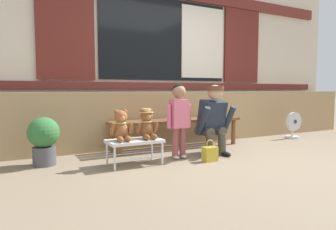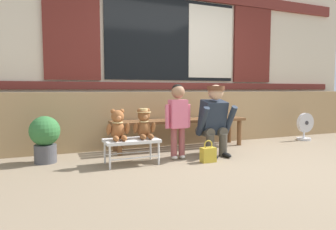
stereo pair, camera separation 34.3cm
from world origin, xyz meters
name	(u,v)px [view 1 (the left image)]	position (x,y,z in m)	size (l,w,h in m)	color
ground_plane	(234,161)	(0.00, 0.00, 0.00)	(60.00, 60.00, 0.00)	#84725B
brick_low_wall	(178,118)	(0.00, 1.43, 0.42)	(7.85, 0.25, 0.85)	tan
shop_facade	(164,35)	(0.00, 1.94, 1.84)	(8.01, 0.26, 3.68)	beige
wooden_bench_long	(177,124)	(-0.21, 1.06, 0.37)	(2.10, 0.40, 0.44)	brown
small_display_bench	(135,142)	(-1.16, 0.39, 0.27)	(0.64, 0.36, 0.30)	silver
teddy_bear_plain	(121,127)	(-1.32, 0.39, 0.46)	(0.28, 0.26, 0.36)	#93562D
teddy_bear_with_hat	(147,124)	(-1.00, 0.39, 0.47)	(0.28, 0.27, 0.36)	brown
child_standing	(179,113)	(-0.54, 0.43, 0.59)	(0.35, 0.18, 0.96)	#994C4C
adult_crouching	(213,120)	(-0.01, 0.43, 0.48)	(0.50, 0.49, 0.95)	#4C473D
handbag_on_ground	(210,154)	(-0.27, 0.12, 0.10)	(0.18, 0.11, 0.27)	gold
potted_plant	(44,138)	(-2.11, 0.86, 0.32)	(0.36, 0.36, 0.57)	#4C4C51
floor_fan	(293,125)	(2.11, 0.88, 0.24)	(0.34, 0.24, 0.48)	silver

